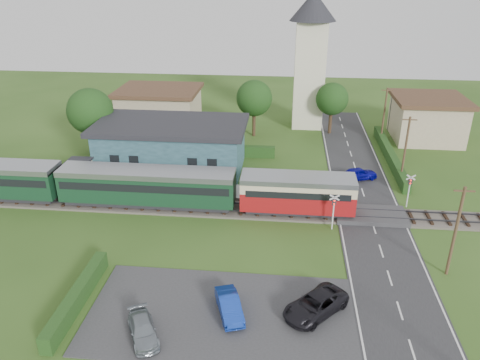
# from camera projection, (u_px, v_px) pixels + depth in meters

# --- Properties ---
(ground) EXTENTS (120.00, 120.00, 0.00)m
(ground) POSITION_uv_depth(u_px,v_px,m) (257.00, 223.00, 40.70)
(ground) COLOR #2D4C19
(railway_track) EXTENTS (76.00, 3.20, 0.49)m
(railway_track) POSITION_uv_depth(u_px,v_px,m) (258.00, 211.00, 42.46)
(railway_track) COLOR #4C443D
(railway_track) RESTS_ON ground
(road) EXTENTS (6.00, 70.00, 0.05)m
(road) POSITION_uv_depth(u_px,v_px,m) (374.00, 229.00, 39.77)
(road) COLOR #28282B
(road) RESTS_ON ground
(car_park) EXTENTS (17.00, 9.00, 0.08)m
(car_park) POSITION_uv_depth(u_px,v_px,m) (221.00, 314.00, 29.97)
(car_park) COLOR #333335
(car_park) RESTS_ON ground
(crossing_deck) EXTENTS (6.20, 3.40, 0.45)m
(crossing_deck) POSITION_uv_depth(u_px,v_px,m) (371.00, 215.00, 41.50)
(crossing_deck) COLOR #333335
(crossing_deck) RESTS_ON ground
(platform) EXTENTS (30.00, 3.00, 0.45)m
(platform) POSITION_uv_depth(u_px,v_px,m) (160.00, 190.00, 46.23)
(platform) COLOR gray
(platform) RESTS_ON ground
(equipment_hut) EXTENTS (2.30, 2.30, 2.55)m
(equipment_hut) POSITION_uv_depth(u_px,v_px,m) (80.00, 172.00, 46.33)
(equipment_hut) COLOR beige
(equipment_hut) RESTS_ON platform
(station_building) EXTENTS (16.00, 9.00, 5.30)m
(station_building) POSITION_uv_depth(u_px,v_px,m) (172.00, 146.00, 50.44)
(station_building) COLOR #284651
(station_building) RESTS_ON ground
(train) EXTENTS (43.20, 2.90, 3.40)m
(train) POSITION_uv_depth(u_px,v_px,m) (114.00, 184.00, 42.83)
(train) COLOR #232328
(train) RESTS_ON ground
(church_tower) EXTENTS (6.00, 6.00, 17.60)m
(church_tower) POSITION_uv_depth(u_px,v_px,m) (311.00, 51.00, 61.31)
(church_tower) COLOR beige
(church_tower) RESTS_ON ground
(house_west) EXTENTS (10.80, 8.80, 5.50)m
(house_west) POSITION_uv_depth(u_px,v_px,m) (160.00, 108.00, 63.53)
(house_west) COLOR tan
(house_west) RESTS_ON ground
(house_east) EXTENTS (8.80, 8.80, 5.50)m
(house_east) POSITION_uv_depth(u_px,v_px,m) (427.00, 118.00, 59.40)
(house_east) COLOR tan
(house_east) RESTS_ON ground
(hedge_carpark) EXTENTS (0.80, 9.00, 1.20)m
(hedge_carpark) POSITION_uv_depth(u_px,v_px,m) (77.00, 297.00, 30.61)
(hedge_carpark) COLOR #193814
(hedge_carpark) RESTS_ON ground
(hedge_roadside) EXTENTS (0.80, 18.00, 1.20)m
(hedge_roadside) POSITION_uv_depth(u_px,v_px,m) (390.00, 155.00, 53.62)
(hedge_roadside) COLOR #193814
(hedge_roadside) RESTS_ON ground
(hedge_station) EXTENTS (22.00, 0.80, 1.30)m
(hedge_station) POSITION_uv_depth(u_px,v_px,m) (182.00, 149.00, 55.37)
(hedge_station) COLOR #193814
(hedge_station) RESTS_ON ground
(tree_a) EXTENTS (5.20, 5.20, 8.00)m
(tree_a) POSITION_uv_depth(u_px,v_px,m) (90.00, 111.00, 52.97)
(tree_a) COLOR #332316
(tree_a) RESTS_ON ground
(tree_b) EXTENTS (4.60, 4.60, 7.34)m
(tree_b) POSITION_uv_depth(u_px,v_px,m) (254.00, 98.00, 59.60)
(tree_b) COLOR #332316
(tree_b) RESTS_ON ground
(tree_c) EXTENTS (4.20, 4.20, 6.78)m
(tree_c) POSITION_uv_depth(u_px,v_px,m) (332.00, 99.00, 60.64)
(tree_c) COLOR #332316
(tree_c) RESTS_ON ground
(utility_pole_b) EXTENTS (1.40, 0.22, 7.00)m
(utility_pole_b) POSITION_uv_depth(u_px,v_px,m) (456.00, 231.00, 32.46)
(utility_pole_b) COLOR #473321
(utility_pole_b) RESTS_ON ground
(utility_pole_c) EXTENTS (1.40, 0.22, 7.00)m
(utility_pole_c) POSITION_uv_depth(u_px,v_px,m) (405.00, 149.00, 46.93)
(utility_pole_c) COLOR #473321
(utility_pole_c) RESTS_ON ground
(utility_pole_d) EXTENTS (1.40, 0.22, 7.00)m
(utility_pole_d) POSITION_uv_depth(u_px,v_px,m) (384.00, 115.00, 57.78)
(utility_pole_d) COLOR #473321
(utility_pole_d) RESTS_ON ground
(crossing_signal_near) EXTENTS (0.84, 0.28, 3.28)m
(crossing_signal_near) POSITION_uv_depth(u_px,v_px,m) (334.00, 207.00, 38.85)
(crossing_signal_near) COLOR silver
(crossing_signal_near) RESTS_ON ground
(crossing_signal_far) EXTENTS (0.84, 0.28, 3.28)m
(crossing_signal_far) POSITION_uv_depth(u_px,v_px,m) (410.00, 186.00, 42.53)
(crossing_signal_far) COLOR silver
(crossing_signal_far) RESTS_ON ground
(streetlamp_west) EXTENTS (0.30, 0.30, 5.15)m
(streetlamp_west) POSITION_uv_depth(u_px,v_px,m) (96.00, 115.00, 59.55)
(streetlamp_west) COLOR #3F3F47
(streetlamp_west) RESTS_ON ground
(streetlamp_east) EXTENTS (0.30, 0.30, 5.15)m
(streetlamp_east) POSITION_uv_depth(u_px,v_px,m) (391.00, 109.00, 62.38)
(streetlamp_east) COLOR #3F3F47
(streetlamp_east) RESTS_ON ground
(car_on_road) EXTENTS (4.09, 2.82, 1.29)m
(car_on_road) POSITION_uv_depth(u_px,v_px,m) (359.00, 174.00, 48.63)
(car_on_road) COLOR #08078C
(car_on_road) RESTS_ON road
(car_park_blue) EXTENTS (2.42, 3.92, 1.22)m
(car_park_blue) POSITION_uv_depth(u_px,v_px,m) (229.00, 306.00, 29.73)
(car_park_blue) COLOR #13339E
(car_park_blue) RESTS_ON car_park
(car_park_silver) EXTENTS (2.96, 3.92, 1.06)m
(car_park_silver) POSITION_uv_depth(u_px,v_px,m) (143.00, 330.00, 27.87)
(car_park_silver) COLOR gray
(car_park_silver) RESTS_ON car_park
(car_park_dark) EXTENTS (4.77, 4.90, 1.30)m
(car_park_dark) POSITION_uv_depth(u_px,v_px,m) (315.00, 305.00, 29.76)
(car_park_dark) COLOR black
(car_park_dark) RESTS_ON car_park
(pedestrian_near) EXTENTS (0.84, 0.71, 1.95)m
(pedestrian_near) POSITION_uv_depth(u_px,v_px,m) (229.00, 182.00, 44.98)
(pedestrian_near) COLOR gray
(pedestrian_near) RESTS_ON platform
(pedestrian_far) EXTENTS (1.01, 1.14, 1.97)m
(pedestrian_far) POSITION_uv_depth(u_px,v_px,m) (98.00, 176.00, 46.29)
(pedestrian_far) COLOR gray
(pedestrian_far) RESTS_ON platform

